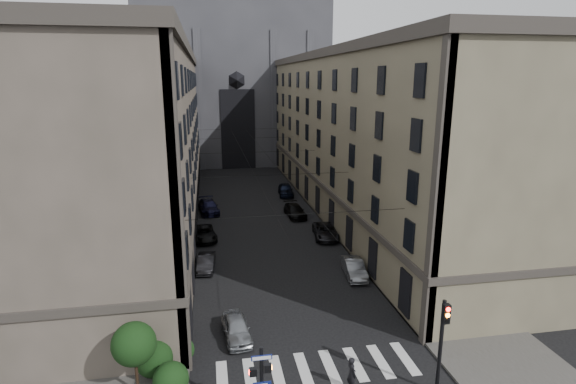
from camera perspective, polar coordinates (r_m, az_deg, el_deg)
sidewalk_left at (r=54.77m, az=-15.08°, el=-2.93°), size 7.00×80.00×0.15m
sidewalk_right at (r=56.83m, az=6.50°, el=-1.90°), size 7.00×80.00×0.15m
zebra_crossing at (r=26.97m, az=3.69°, el=-21.43°), size 11.00×3.20×0.01m
building_left at (r=53.24m, az=-18.89°, el=6.54°), size 13.60×60.60×18.85m
building_right at (r=55.94m, az=9.68°, el=7.43°), size 13.60×60.60×18.85m
gothic_tower at (r=91.40m, az=-7.06°, el=15.35°), size 35.00×23.00×58.00m
pedestrian_signal_left at (r=22.31m, az=-3.40°, el=-22.68°), size 1.02×0.38×4.00m
traffic_light_right at (r=24.63m, az=19.01°, el=-16.92°), size 0.34×0.50×5.20m
shrub_cluster at (r=25.59m, az=-16.77°, el=-19.38°), size 3.90×4.40×3.90m
tram_wires at (r=52.85m, az=-4.17°, el=4.91°), size 14.00×60.00×0.43m
car_left_near at (r=29.29m, az=-6.56°, el=-16.80°), size 1.97×4.09×1.35m
car_left_midnear at (r=39.02m, az=-10.35°, el=-8.79°), size 1.64×3.96×1.27m
car_left_midfar at (r=45.99m, az=-10.61°, el=-5.19°), size 2.79×4.98×1.32m
car_left_far at (r=54.92m, az=-10.05°, el=-1.86°), size 2.78×5.45×1.51m
car_right_near at (r=37.56m, az=8.37°, el=-9.55°), size 1.86×4.34×1.39m
car_right_midnear at (r=45.87m, az=4.79°, el=-4.99°), size 2.91×5.24×1.39m
car_right_midfar at (r=52.63m, az=0.89°, el=-2.41°), size 2.27×4.93×1.40m
car_right_far at (r=62.12m, az=-0.30°, el=0.29°), size 2.34×4.96×1.64m
pedestrian at (r=25.20m, az=8.09°, el=-21.86°), size 0.57×0.75×1.86m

